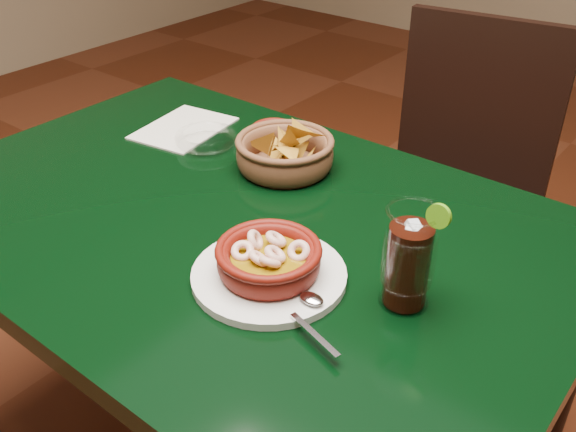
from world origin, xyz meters
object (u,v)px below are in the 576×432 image
Objects in this scene: chip_basket at (285,153)px; shrimp_plate at (269,263)px; dining_table at (236,259)px; cola_drink at (408,259)px; dining_chair at (454,191)px.

shrimp_plate is at bearing -55.12° from chip_basket.
chip_basket is (-0.03, 0.19, 0.13)m from dining_table.
dining_table is at bearing 176.18° from cola_drink.
dining_table is 0.40m from cola_drink.
chip_basket is (-0.15, -0.52, 0.27)m from dining_chair.
dining_table is 5.33× the size of chip_basket.
cola_drink is at bearing -71.57° from dining_chair.
dining_chair is 0.83m from cola_drink.
chip_basket is at bearing 99.98° from dining_table.
dining_table is at bearing 148.78° from shrimp_plate.
dining_chair is at bearing 74.47° from chip_basket.
dining_chair is 4.15× the size of chip_basket.
cola_drink is at bearing -28.52° from chip_basket.
dining_chair is (0.11, 0.71, -0.14)m from dining_table.
chip_basket is 0.45m from cola_drink.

